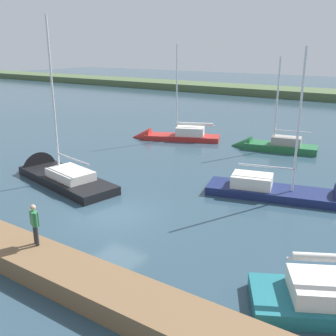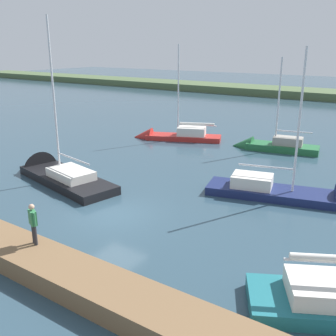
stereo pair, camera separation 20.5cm
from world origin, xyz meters
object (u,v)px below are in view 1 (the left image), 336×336
sailboat_far_right (51,174)px  sailboat_behind_pier (170,137)px  sailboat_outer_mooring (268,147)px  person_on_dock (35,222)px  sailboat_inner_slip (298,197)px

sailboat_far_right → sailboat_behind_pier: 13.00m
sailboat_outer_mooring → sailboat_far_right: bearing=46.9°
sailboat_far_right → sailboat_behind_pier: bearing=-80.9°
sailboat_outer_mooring → person_on_dock: bearing=75.7°
sailboat_behind_pier → sailboat_outer_mooring: size_ratio=1.12×
sailboat_inner_slip → sailboat_far_right: bearing=-175.5°
sailboat_outer_mooring → person_on_dock: (1.44, 21.54, 1.52)m
sailboat_behind_pier → sailboat_outer_mooring: (-8.54, -1.33, -0.03)m
sailboat_far_right → person_on_dock: sailboat_far_right is taller
sailboat_inner_slip → sailboat_outer_mooring: bearing=104.2°
sailboat_far_right → person_on_dock: 10.69m
sailboat_far_right → sailboat_outer_mooring: (-9.17, -14.32, -0.01)m
sailboat_inner_slip → person_on_dock: bearing=-132.7°
sailboat_behind_pier → sailboat_outer_mooring: bearing=166.1°
sailboat_inner_slip → sailboat_behind_pier: 15.90m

